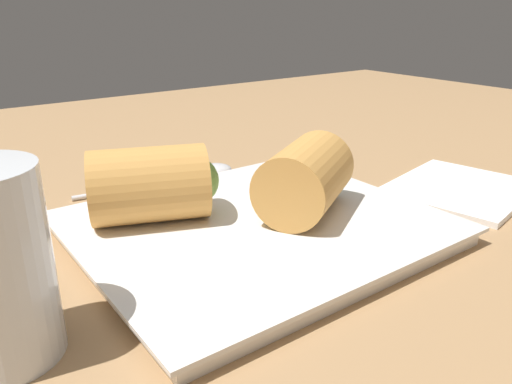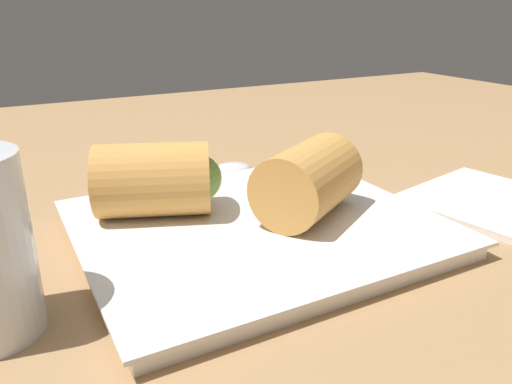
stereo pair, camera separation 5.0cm
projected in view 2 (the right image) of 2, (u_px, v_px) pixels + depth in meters
The scene contains 6 objects.
table_surface at pixel (247, 261), 38.52cm from camera, with size 180.00×140.00×2.00cm.
serving_plate at pixel (256, 228), 39.97cm from camera, with size 27.25×23.67×1.50cm.
roll_front_left at pixel (311, 179), 40.03cm from camera, with size 10.67×9.61×5.91cm.
roll_front_right at pixel (160, 179), 39.84cm from camera, with size 10.46×8.77×5.91cm.
spoon at pixel (223, 171), 53.82cm from camera, with size 16.85×4.13×1.44cm.
napkin at pixel (484, 199), 47.03cm from camera, with size 15.82×14.22×0.60cm.
Camera 2 is at (15.58, 30.35, 19.68)cm, focal length 35.00 mm.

